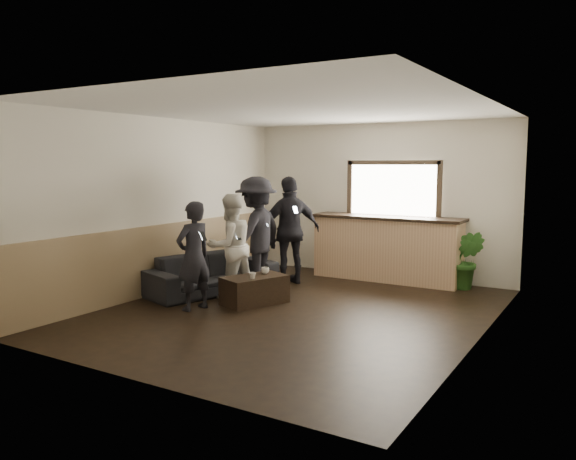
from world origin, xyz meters
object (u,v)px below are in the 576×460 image
Objects in this scene: cup_a at (265,271)px; potted_plant at (467,260)px; person_a at (194,256)px; person_b at (230,246)px; sofa at (212,273)px; person_d at (290,230)px; bar_counter at (387,244)px; person_c at (256,233)px; coffee_table at (255,290)px; cup_b at (253,276)px.

potted_plant reaches higher than cup_a.
person_a is 0.96× the size of person_b.
person_d is (0.73, 1.24, 0.62)m from sofa.
bar_counter is at bearing 178.14° from potted_plant.
person_b is at bearing -168.96° from cup_a.
person_b is at bearing -122.38° from bar_counter.
person_d is at bearing 156.05° from person_c.
sofa reaches higher than coffee_table.
person_a is (-3.01, -3.31, 0.29)m from potted_plant.
person_c is at bearing 12.20° from person_d.
sofa is 2.17× the size of potted_plant.
cup_b is 0.89m from person_a.
cup_a is 0.41m from cup_b.
bar_counter reaches higher than person_b.
person_b is at bearing -87.69° from sofa.
potted_plant is 3.50m from person_c.
cup_a is 1.16m from person_a.
potted_plant is at bearing 49.20° from cup_b.
bar_counter is at bearing -22.58° from sofa.
potted_plant reaches higher than cup_b.
person_b reaches higher than sofa.
cup_a is 0.68m from person_b.
person_c is at bearing 121.40° from cup_b.
person_c reaches higher than person_a.
bar_counter is 22.13× the size of cup_a.
person_a is at bearing -138.65° from cup_b.
person_b is (-3.00, -2.46, 0.32)m from potted_plant.
cup_a is at bearing 42.69° from person_c.
bar_counter is 2.61m from cup_a.
person_d is (0.27, 1.37, 0.12)m from person_b.
sofa is 22.81× the size of cup_b.
person_d is at bearing -175.36° from person_a.
potted_plant is at bearing 46.57° from coffee_table.
sofa is 1.04m from cup_a.
person_a is at bearing -137.11° from sofa.
person_a is (-1.60, -3.36, 0.13)m from bar_counter.
cup_b is at bearing 47.77° from person_d.
person_c is at bearing 122.41° from coffee_table.
person_a is at bearing -121.15° from cup_a.
person_b is at bearing 0.38° from person_c.
person_a is (0.45, -0.98, 0.46)m from sofa.
person_c reaches higher than person_b.
bar_counter is 2.97m from cup_b.
person_b reaches higher than potted_plant.
bar_counter is 2.89× the size of coffee_table.
bar_counter is 2.41m from person_c.
coffee_table is at bearing 97.00° from person_b.
person_a reaches higher than sofa.
coffee_table is 0.50× the size of person_c.
person_d is at bearing -170.38° from person_b.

